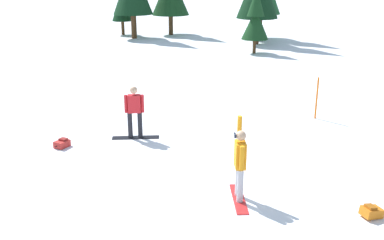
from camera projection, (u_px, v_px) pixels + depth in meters
ground_plane at (196, 182)px, 11.90m from camera, size 800.00×800.00×0.00m
snowboarder_foreground at (240, 163)px, 10.72m from camera, size 0.85×1.49×2.02m
snowboarder_midground at (135, 111)px, 14.65m from camera, size 1.49×0.89×1.73m
backpack_red at (62, 143)px, 14.15m from camera, size 0.37×0.54×0.27m
backpack_orange at (372, 211)px, 10.20m from camera, size 0.56×0.55×0.31m
trail_marker_pole at (317, 98)px, 16.61m from camera, size 0.06×0.06×1.55m
pine_tree_twin at (256, 18)px, 28.66m from camera, size 1.70×1.70×4.10m
pine_tree_short at (122, 0)px, 36.35m from camera, size 1.65×1.65×5.08m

